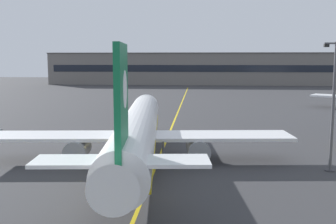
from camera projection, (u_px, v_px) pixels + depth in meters
The scene contains 5 objects.
ground_plane at pixel (141, 195), 31.59m from camera, with size 400.00×400.00×0.00m, color #353538.
taxiway_centreline at pixel (171, 129), 61.22m from camera, with size 0.30×180.00×0.01m, color yellow.
airliner_foreground at pixel (138, 131), 41.18m from camera, with size 32.31×41.52×11.65m.
apron_lamp_post at pixel (333, 105), 37.57m from camera, with size 2.24×0.90×12.26m.
terminal_building at pixel (198, 69), 168.44m from camera, with size 126.28×12.40×13.31m.
Camera 1 is at (4.69, -30.16, 10.67)m, focal length 42.82 mm.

